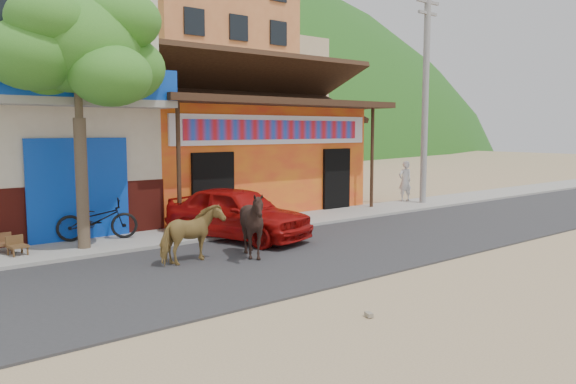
# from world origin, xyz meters

# --- Properties ---
(ground) EXTENTS (120.00, 120.00, 0.00)m
(ground) POSITION_xyz_m (0.00, 0.00, 0.00)
(ground) COLOR #9E825B
(ground) RESTS_ON ground
(road) EXTENTS (60.00, 5.00, 0.04)m
(road) POSITION_xyz_m (0.00, 2.50, 0.02)
(road) COLOR #28282B
(road) RESTS_ON ground
(sidewalk) EXTENTS (60.00, 2.00, 0.12)m
(sidewalk) POSITION_xyz_m (0.00, 6.00, 0.06)
(sidewalk) COLOR gray
(sidewalk) RESTS_ON ground
(dance_club) EXTENTS (8.00, 6.00, 3.60)m
(dance_club) POSITION_xyz_m (2.00, 10.00, 1.80)
(dance_club) COLOR orange
(dance_club) RESTS_ON ground
(apartment_front) EXTENTS (9.00, 9.00, 12.00)m
(apartment_front) POSITION_xyz_m (9.00, 24.00, 6.00)
(apartment_front) COLOR #CC723F
(apartment_front) RESTS_ON ground
(apartment_rear) EXTENTS (8.00, 8.00, 10.00)m
(apartment_rear) POSITION_xyz_m (18.00, 30.00, 5.00)
(apartment_rear) COLOR tan
(apartment_rear) RESTS_ON ground
(tree) EXTENTS (3.00, 3.00, 6.00)m
(tree) POSITION_xyz_m (-4.60, 5.80, 3.12)
(tree) COLOR #2D721E
(tree) RESTS_ON sidewalk
(utility_pole) EXTENTS (0.24, 0.24, 8.00)m
(utility_pole) POSITION_xyz_m (8.20, 6.00, 4.12)
(utility_pole) COLOR gray
(utility_pole) RESTS_ON sidewalk
(cow_tan) EXTENTS (1.54, 0.92, 1.21)m
(cow_tan) POSITION_xyz_m (-3.21, 3.22, 0.65)
(cow_tan) COLOR olive
(cow_tan) RESTS_ON road
(cow_dark) EXTENTS (1.72, 1.64, 1.49)m
(cow_dark) POSITION_xyz_m (-1.94, 2.76, 0.79)
(cow_dark) COLOR black
(cow_dark) RESTS_ON road
(red_car) EXTENTS (2.72, 4.31, 1.37)m
(red_car) POSITION_xyz_m (-1.00, 4.80, 0.72)
(red_car) COLOR #A40D0B
(red_car) RESTS_ON road
(scooter) EXTENTS (2.04, 1.26, 1.01)m
(scooter) POSITION_xyz_m (-4.00, 6.55, 0.63)
(scooter) COLOR black
(scooter) RESTS_ON sidewalk
(pedestrian) EXTENTS (0.64, 0.51, 1.55)m
(pedestrian) POSITION_xyz_m (8.00, 6.70, 0.89)
(pedestrian) COLOR silver
(pedestrian) RESTS_ON sidewalk
(cafe_chair_left) EXTENTS (0.44, 0.44, 0.83)m
(cafe_chair_left) POSITION_xyz_m (-6.20, 6.35, 0.53)
(cafe_chair_left) COLOR #522E1B
(cafe_chair_left) RESTS_ON sidewalk
(cafe_chair_right) EXTENTS (0.42, 0.42, 0.79)m
(cafe_chair_right) POSITION_xyz_m (-6.00, 5.94, 0.52)
(cafe_chair_right) COLOR #4E2E1A
(cafe_chair_right) RESTS_ON sidewalk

